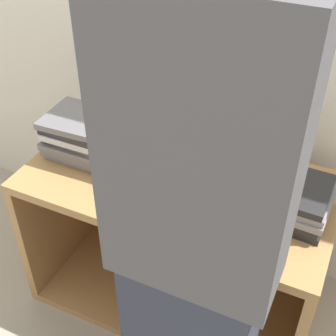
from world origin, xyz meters
The scene contains 6 objects.
wall_back centered at (0.00, 0.72, 1.20)m, with size 8.00×0.05×2.40m.
cart centered at (0.00, 0.37, 0.33)m, with size 1.16×0.62×0.67m.
laptop_open centered at (0.00, 0.36, 0.71)m, with size 0.34×0.34×0.22m.
laptop_stack_left centered at (-0.37, 0.31, 0.75)m, with size 0.36×0.25×0.17m.
laptop_stack_right centered at (0.37, 0.31, 0.73)m, with size 0.36×0.25×0.12m.
person centered at (0.28, -0.21, 0.92)m, with size 0.40×0.54×1.80m.
Camera 1 is at (0.54, -0.93, 1.77)m, focal length 50.00 mm.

